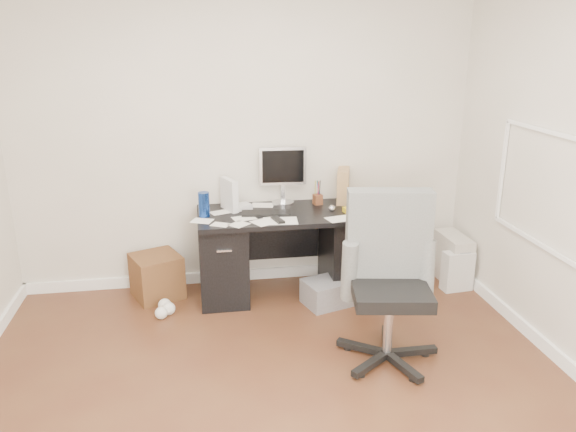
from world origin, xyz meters
name	(u,v)px	position (x,y,z in m)	size (l,w,h in m)	color
ground	(281,412)	(0.00, 0.00, 0.00)	(4.00, 4.00, 0.00)	#4D2618
room_shell	(285,141)	(0.03, 0.03, 1.66)	(4.02, 4.02, 2.71)	beige
desk	(286,250)	(0.30, 1.65, 0.40)	(1.50, 0.70, 0.75)	black
loose_papers	(264,215)	(0.10, 1.60, 0.75)	(1.10, 0.60, 0.00)	white
lcd_monitor	(283,175)	(0.31, 1.90, 1.01)	(0.41, 0.24, 0.52)	silver
keyboard	(266,213)	(0.12, 1.61, 0.76)	(0.41, 0.14, 0.02)	black
computer_mouse	(332,208)	(0.68, 1.60, 0.78)	(0.06, 0.06, 0.06)	silver
travel_mug	(204,205)	(-0.39, 1.64, 0.85)	(0.09, 0.09, 0.21)	navy
white_binder	(229,195)	(-0.17, 1.79, 0.89)	(0.11, 0.24, 0.28)	silver
magazine_file	(343,186)	(0.85, 1.87, 0.90)	(0.13, 0.26, 0.31)	#A1774E
pen_cup	(318,193)	(0.61, 1.84, 0.86)	(0.09, 0.09, 0.21)	#562D18
yellow_book	(359,212)	(0.89, 1.49, 0.77)	(0.19, 0.24, 0.04)	yellow
paper_remote	(280,220)	(0.21, 1.42, 0.76)	(0.28, 0.22, 0.02)	white
office_chair	(391,282)	(0.82, 0.46, 0.59)	(0.67, 0.67, 1.19)	#555855
pc_tower	(452,258)	(1.85, 1.65, 0.22)	(0.20, 0.45, 0.45)	#B3ADA1
shopping_bag	(457,271)	(1.82, 1.46, 0.18)	(0.26, 0.19, 0.36)	silver
wicker_basket	(157,276)	(-0.82, 1.76, 0.19)	(0.38, 0.38, 0.38)	#4E3017
desk_printer	(327,292)	(0.60, 1.37, 0.11)	(0.36, 0.30, 0.21)	slate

